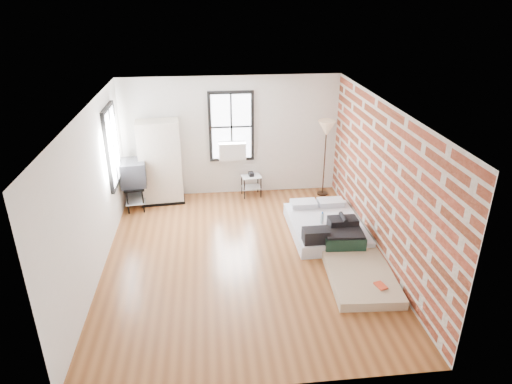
{
  "coord_description": "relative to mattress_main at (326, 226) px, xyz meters",
  "views": [
    {
      "loc": [
        -0.54,
        -7.17,
        4.58
      ],
      "look_at": [
        0.28,
        0.3,
        1.19
      ],
      "focal_mm": 32.0,
      "sensor_mm": 36.0,
      "label": 1
    }
  ],
  "objects": [
    {
      "name": "room_shell",
      "position": [
        -1.51,
        -0.38,
        1.57
      ],
      "size": [
        5.02,
        6.02,
        2.8
      ],
      "color": "silver",
      "rests_on": "ground"
    },
    {
      "name": "floor_lamp",
      "position": [
        0.4,
        1.89,
        1.39
      ],
      "size": [
        0.39,
        0.39,
        1.81
      ],
      "color": "black",
      "rests_on": "ground"
    },
    {
      "name": "side_table",
      "position": [
        -1.32,
        1.98,
        0.23
      ],
      "size": [
        0.5,
        0.42,
        0.6
      ],
      "rotation": [
        0.0,
        0.0,
        0.13
      ],
      "color": "black",
      "rests_on": "ground"
    },
    {
      "name": "ground",
      "position": [
        -1.75,
        -0.74,
        -0.17
      ],
      "size": [
        6.0,
        6.0,
        0.0
      ],
      "primitive_type": "plane",
      "color": "brown",
      "rests_on": "ground"
    },
    {
      "name": "wardrobe",
      "position": [
        -3.38,
        1.91,
        0.79
      ],
      "size": [
        1.02,
        0.64,
        1.92
      ],
      "rotation": [
        0.0,
        0.0,
        0.09
      ],
      "color": "black",
      "rests_on": "ground"
    },
    {
      "name": "mattress_main",
      "position": [
        0.0,
        0.0,
        0.0
      ],
      "size": [
        1.41,
        1.91,
        0.61
      ],
      "rotation": [
        0.0,
        0.0,
        0.01
      ],
      "color": "white",
      "rests_on": "ground"
    },
    {
      "name": "tv_stand",
      "position": [
        -3.96,
        1.66,
        0.63
      ],
      "size": [
        0.61,
        0.83,
        1.11
      ],
      "rotation": [
        0.0,
        0.0,
        0.1
      ],
      "color": "black",
      "rests_on": "ground"
    },
    {
      "name": "mattress_bare",
      "position": [
        0.19,
        -1.31,
        -0.04
      ],
      "size": [
        1.19,
        2.09,
        0.44
      ],
      "rotation": [
        0.0,
        0.0,
        -0.06
      ],
      "color": "tan",
      "rests_on": "ground"
    }
  ]
}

